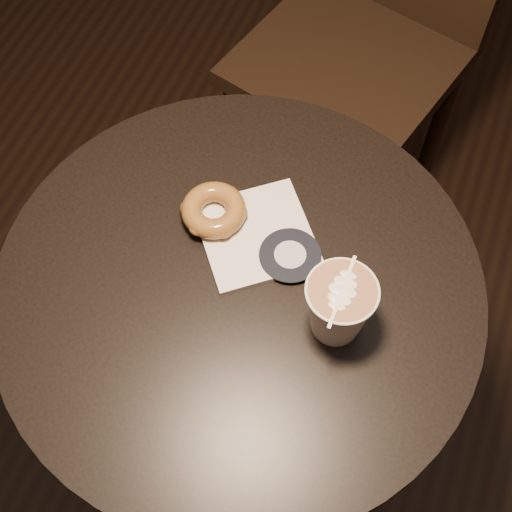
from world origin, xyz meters
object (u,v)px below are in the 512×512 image
pastry_bag (256,235)px  latte_cup (338,308)px  cafe_table (241,337)px  doughnut (214,210)px

pastry_bag → latte_cup: size_ratio=1.48×
cafe_table → doughnut: bearing=130.4°
latte_cup → pastry_bag: bearing=148.4°
doughnut → cafe_table: bearing=-49.6°
cafe_table → pastry_bag: bearing=92.8°
pastry_bag → doughnut: bearing=136.5°
cafe_table → pastry_bag: 0.22m
latte_cup → doughnut: bearing=155.9°
doughnut → latte_cup: size_ratio=0.91×
cafe_table → latte_cup: size_ratio=7.12×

